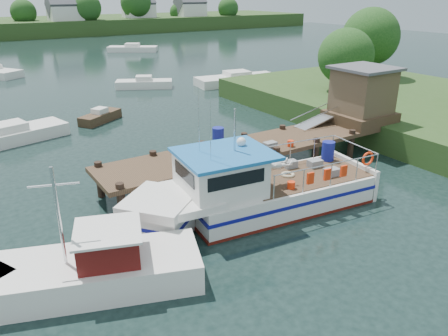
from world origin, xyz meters
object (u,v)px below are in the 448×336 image
moored_rowboat (100,117)px  moored_c (237,79)px  work_boat (82,270)px  moored_b (144,83)px  moored_a (10,135)px  moored_far (133,49)px  lobster_boat (250,191)px  dock (328,114)px

moored_rowboat → moored_c: 16.03m
work_boat → moored_b: work_boat is taller
work_boat → moored_c: bearing=66.7°
moored_a → moored_c: (20.82, 7.09, 0.03)m
moored_c → moored_far: bearing=105.8°
lobster_boat → moored_b: size_ratio=2.05×
moored_far → moored_a: 41.11m
dock → work_boat: bearing=-162.3°
moored_rowboat → moored_b: bearing=48.7°
moored_c → work_boat: bearing=-115.5°
lobster_boat → moored_b: lobster_boat is taller
lobster_boat → moored_rowboat: lobster_boat is taller
moored_far → moored_b: 26.36m
moored_far → dock: bearing=-82.0°
moored_far → moored_b: bearing=-92.4°
moored_b → moored_c: (8.12, -3.12, 0.05)m
lobster_boat → moored_far: 51.90m
moored_a → moored_c: 21.99m
moored_a → moored_b: bearing=45.1°
work_boat → moored_c: work_boat is taller
moored_far → moored_rowboat: bearing=-98.0°
moored_a → moored_far: bearing=64.9°
moored_b → moored_a: bearing=-149.2°
moored_c → moored_b: bearing=176.0°
moored_a → moored_b: (12.69, 10.21, -0.02)m
moored_b → work_boat: bearing=-124.4°
dock → moored_b: (-1.46, 21.51, -1.83)m
moored_far → moored_c: 28.01m
dock → moored_far: bearing=81.1°
moored_rowboat → moored_b: 11.13m
moored_far → moored_a: bearing=-104.5°
moored_b → moored_c: 8.70m
moored_rowboat → moored_b: size_ratio=0.64×
moored_rowboat → moored_far: 37.07m
dock → lobster_boat: bearing=-155.7°
dock → lobster_boat: size_ratio=1.54×
work_boat → moored_a: size_ratio=1.12×
work_boat → moored_rowboat: bearing=90.0°
dock → moored_a: (-14.16, 11.29, -1.81)m
lobster_boat → moored_b: 25.60m
dock → moored_c: size_ratio=2.04×
moored_a → work_boat: bearing=-84.7°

